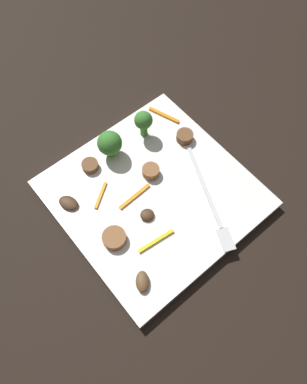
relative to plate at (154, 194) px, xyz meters
name	(u,v)px	position (x,y,z in m)	size (l,w,h in m)	color
ground_plane	(154,197)	(0.00, 0.00, -0.01)	(1.40, 1.40, 0.00)	black
plate	(154,194)	(0.00, 0.00, 0.00)	(0.28, 0.28, 0.02)	white
fork	(212,204)	(0.07, 0.05, 0.01)	(0.17, 0.08, 0.00)	silver
broccoli_floret_0	(143,121)	(-0.09, 0.06, 0.04)	(0.03, 0.03, 0.05)	#408630
broccoli_floret_1	(110,143)	(-0.10, -0.01, 0.04)	(0.04, 0.04, 0.05)	#408630
sausage_slice_0	(90,166)	(-0.10, -0.05, 0.01)	(0.03, 0.03, 0.01)	brown
sausage_slice_1	(114,238)	(0.02, -0.09, 0.01)	(0.03, 0.03, 0.01)	brown
sausage_slice_2	(151,171)	(-0.03, 0.02, 0.02)	(0.03, 0.03, 0.01)	brown
sausage_slice_3	(185,137)	(-0.04, 0.10, 0.02)	(0.03, 0.03, 0.01)	brown
mushroom_0	(142,282)	(0.10, -0.10, 0.01)	(0.03, 0.02, 0.01)	brown
mushroom_1	(147,215)	(0.02, -0.03, 0.01)	(0.02, 0.02, 0.01)	#422B19
mushroom_2	(68,203)	(-0.07, -0.11, 0.01)	(0.03, 0.02, 0.01)	#422B19
pepper_strip_0	(101,195)	(-0.05, -0.07, 0.01)	(0.05, 0.00, 0.00)	orange
pepper_strip_1	(135,196)	(-0.01, -0.03, 0.01)	(0.06, 0.01, 0.00)	orange
pepper_strip_2	(164,115)	(-0.10, 0.11, 0.01)	(0.06, 0.01, 0.00)	orange
pepper_strip_3	(156,241)	(0.06, -0.05, 0.01)	(0.06, 0.00, 0.00)	yellow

